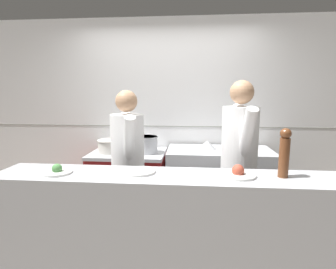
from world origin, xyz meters
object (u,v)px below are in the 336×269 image
at_px(stock_pot, 110,146).
at_px(mixing_bowl_steel, 207,145).
at_px(plated_dish_main, 57,171).
at_px(chefs_knife, 236,152).
at_px(chef_sous, 239,159).
at_px(chef_head_cook, 128,162).
at_px(oven_range, 129,184).
at_px(plated_dish_dessert, 238,173).
at_px(sauce_pot, 147,144).
at_px(plated_dish_appetiser, 140,171).
at_px(pepper_mill, 284,152).

distance_m(stock_pot, mixing_bowl_steel, 1.23).
distance_m(stock_pot, plated_dish_main, 1.24).
bearing_deg(stock_pot, mixing_bowl_steel, 2.98).
bearing_deg(chefs_knife, stock_pot, 176.89).
bearing_deg(chef_sous, chef_head_cook, 175.74).
bearing_deg(oven_range, plated_dish_dessert, -46.19).
bearing_deg(chefs_knife, chef_sous, -96.53).
relative_size(plated_dish_main, chef_head_cook, 0.14).
relative_size(sauce_pot, plated_dish_appetiser, 1.12).
bearing_deg(pepper_mill, plated_dish_dessert, -179.70).
xyz_separation_m(mixing_bowl_steel, plated_dish_main, (-1.27, -1.30, 0.03)).
bearing_deg(stock_pot, pepper_mill, -34.15).
bearing_deg(mixing_bowl_steel, plated_dish_dessert, -82.32).
bearing_deg(plated_dish_dessert, plated_dish_appetiser, 178.65).
relative_size(oven_range, mixing_bowl_steel, 3.94).
relative_size(plated_dish_dessert, chef_head_cook, 0.17).
height_order(plated_dish_main, plated_dish_appetiser, plated_dish_main).
xyz_separation_m(oven_range, mixing_bowl_steel, (1.00, 0.02, 0.53)).
xyz_separation_m(chefs_knife, pepper_mill, (0.17, -1.09, 0.25)).
bearing_deg(mixing_bowl_steel, pepper_mill, -67.74).
height_order(pepper_mill, chef_sous, chef_sous).
xyz_separation_m(plated_dish_main, plated_dish_appetiser, (0.66, 0.08, -0.01)).
height_order(plated_dish_main, chef_sous, chef_sous).
xyz_separation_m(sauce_pot, plated_dish_main, (-0.51, -1.25, 0.02)).
xyz_separation_m(mixing_bowl_steel, chef_head_cook, (-0.84, -0.70, -0.05)).
bearing_deg(stock_pot, oven_range, 11.46).
bearing_deg(sauce_pot, chefs_knife, -4.90).
height_order(mixing_bowl_steel, plated_dish_appetiser, mixing_bowl_steel).
bearing_deg(pepper_mill, chefs_knife, 98.94).
distance_m(stock_pot, chef_sous, 1.61).
xyz_separation_m(stock_pot, plated_dish_dessert, (1.39, -1.18, 0.05)).
distance_m(plated_dish_appetiser, chef_sous, 1.05).
height_order(oven_range, chef_sous, chef_sous).
bearing_deg(plated_dish_dessert, chefs_knife, 81.24).
distance_m(chef_head_cook, chef_sous, 1.12).
bearing_deg(stock_pot, plated_dish_main, -92.20).
relative_size(plated_dish_dessert, chef_sous, 0.16).
xyz_separation_m(stock_pot, pepper_mill, (1.73, -1.17, 0.23)).
xyz_separation_m(oven_range, chef_head_cook, (0.16, -0.68, 0.48)).
bearing_deg(plated_dish_appetiser, chef_head_cook, 113.37).
bearing_deg(stock_pot, plated_dish_appetiser, -62.25).
height_order(stock_pot, chefs_knife, stock_pot).
distance_m(sauce_pot, chef_sous, 1.20).
height_order(oven_range, sauce_pot, sauce_pot).
bearing_deg(chef_head_cook, plated_dish_appetiser, -85.57).
xyz_separation_m(sauce_pot, chef_head_cook, (-0.08, -0.64, -0.06)).
bearing_deg(sauce_pot, plated_dish_main, -112.40).
xyz_separation_m(stock_pot, chefs_knife, (1.56, -0.08, -0.03)).
xyz_separation_m(oven_range, sauce_pot, (0.25, -0.04, 0.54)).
distance_m(oven_range, pepper_mill, 2.08).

